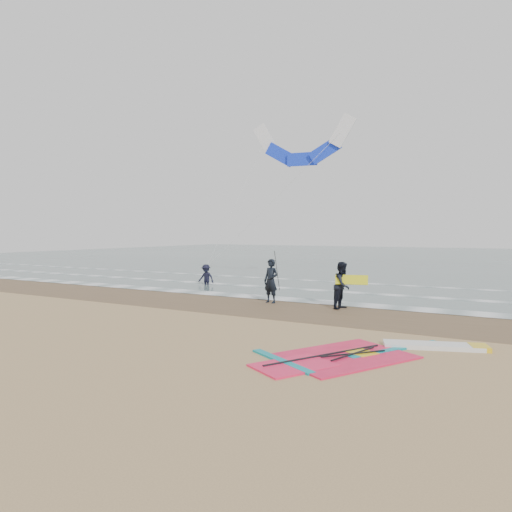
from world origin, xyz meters
The scene contains 11 objects.
ground centered at (0.00, 0.00, 0.00)m, with size 120.00×120.00×0.00m, color tan.
sea_water centered at (0.00, 48.00, 0.01)m, with size 120.00×80.00×0.02m, color #47605E.
wet_sand_band centered at (0.00, 6.00, 0.00)m, with size 120.00×5.00×0.01m, color brown.
foam_waterline centered at (0.00, 10.44, 0.03)m, with size 120.00×9.15×0.02m.
windsurf_rig centered at (3.91, 0.50, 0.04)m, with size 5.57×5.27×0.13m.
person_standing centered at (-2.21, 7.00, 0.98)m, with size 0.72×0.47×1.97m, color black.
person_walking centered at (1.08, 7.04, 0.97)m, with size 0.94×0.73×1.94m, color black.
person_wading centered at (-8.66, 11.22, 0.80)m, with size 1.03×0.59×1.59m, color black.
held_pole centered at (-1.91, 7.00, 1.44)m, with size 0.17×0.86×1.82m.
carried_kiteboard centered at (1.48, 6.94, 1.23)m, with size 1.30×0.51×0.39m.
surf_kite centered at (-4.23, 15.23, 8.38)m, with size 7.83×4.24×9.13m.
Camera 1 is at (6.88, -11.04, 3.16)m, focal length 32.00 mm.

